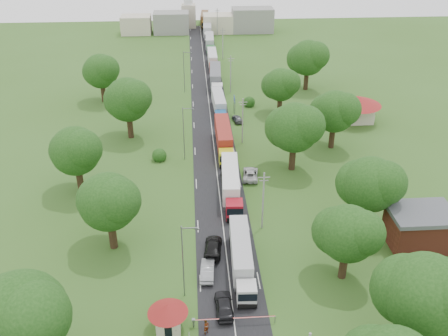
{
  "coord_description": "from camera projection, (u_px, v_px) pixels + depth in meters",
  "views": [
    {
      "loc": [
        -3.9,
        -64.81,
        41.57
      ],
      "look_at": [
        0.95,
        5.69,
        3.0
      ],
      "focal_mm": 40.0,
      "sensor_mm": 36.0,
      "label": 1
    }
  ],
  "objects": [
    {
      "name": "car_lane_rear",
      "position": [
        213.0,
        247.0,
        65.91
      ],
      "size": [
        2.87,
        5.74,
        1.6
      ],
      "primitive_type": "imported",
      "rotation": [
        0.0,
        0.0,
        3.03
      ],
      "color": "black",
      "rests_on": "ground"
    },
    {
      "name": "tree_1",
      "position": [
        425.0,
        294.0,
        48.11
      ],
      "size": [
        9.6,
        9.6,
        12.05
      ],
      "color": "#382616",
      "rests_on": "ground"
    },
    {
      "name": "lamp_1",
      "position": [
        184.0,
        131.0,
        87.06
      ],
      "size": [
        2.03,
        0.22,
        10.0
      ],
      "color": "slate",
      "rests_on": "ground"
    },
    {
      "name": "tree_3",
      "position": [
        370.0,
        184.0,
        67.78
      ],
      "size": [
        8.8,
        8.8,
        11.07
      ],
      "color": "#382616",
      "rests_on": "ground"
    },
    {
      "name": "pedestrian_booth",
      "position": [
        175.0,
        329.0,
        53.32
      ],
      "size": [
        0.86,
        1.0,
        1.8
      ],
      "primitive_type": "imported",
      "rotation": [
        0.0,
        0.0,
        -1.35
      ],
      "color": "gray",
      "rests_on": "ground"
    },
    {
      "name": "pole_1",
      "position": [
        263.0,
        200.0,
        68.86
      ],
      "size": [
        1.6,
        0.24,
        9.0
      ],
      "color": "gray",
      "rests_on": "ground"
    },
    {
      "name": "lamp_2",
      "position": [
        185.0,
        70.0,
        117.71
      ],
      "size": [
        2.03,
        0.22,
        10.0
      ],
      "color": "slate",
      "rests_on": "ground"
    },
    {
      "name": "road",
      "position": [
        214.0,
        146.0,
        94.42
      ],
      "size": [
        8.0,
        200.0,
        0.04
      ],
      "primitive_type": "cube",
      "color": "black",
      "rests_on": "ground"
    },
    {
      "name": "lamp_0",
      "position": [
        184.0,
        258.0,
        56.41
      ],
      "size": [
        2.03,
        0.22,
        10.0
      ],
      "color": "slate",
      "rests_on": "ground"
    },
    {
      "name": "car_verge_far",
      "position": [
        237.0,
        119.0,
        104.27
      ],
      "size": [
        2.25,
        4.2,
        1.36
      ],
      "primitive_type": "imported",
      "rotation": [
        0.0,
        0.0,
        3.31
      ],
      "color": "#4D4F53",
      "rests_on": "ground"
    },
    {
      "name": "house_cream",
      "position": [
        356.0,
        105.0,
        103.24
      ],
      "size": [
        10.08,
        10.08,
        5.8
      ],
      "color": "beige",
      "rests_on": "ground"
    },
    {
      "name": "truck_8",
      "position": [
        205.0,
        19.0,
        181.79
      ],
      "size": [
        3.41,
        15.18,
        4.19
      ],
      "color": "brown",
      "rests_on": "ground"
    },
    {
      "name": "pole_4",
      "position": [
        223.0,
        43.0,
        142.42
      ],
      "size": [
        1.6,
        0.24,
        9.0
      ],
      "color": "gray",
      "rests_on": "ground"
    },
    {
      "name": "tree_11",
      "position": [
        75.0,
        150.0,
        76.64
      ],
      "size": [
        8.8,
        8.8,
        11.07
      ],
      "color": "#382616",
      "rests_on": "ground"
    },
    {
      "name": "tree_7",
      "position": [
        308.0,
        58.0,
        118.52
      ],
      "size": [
        9.6,
        9.6,
        12.05
      ],
      "color": "#382616",
      "rests_on": "ground"
    },
    {
      "name": "tree_6",
      "position": [
        281.0,
        84.0,
        105.42
      ],
      "size": [
        8.0,
        8.0,
        10.1
      ],
      "color": "#382616",
      "rests_on": "ground"
    },
    {
      "name": "truck_4",
      "position": [
        216.0,
        78.0,
        122.71
      ],
      "size": [
        3.26,
        15.58,
        4.31
      ],
      "color": "white",
      "rests_on": "ground"
    },
    {
      "name": "car_verge_near",
      "position": [
        250.0,
        174.0,
        83.39
      ],
      "size": [
        3.15,
        5.64,
        1.49
      ],
      "primitive_type": "imported",
      "rotation": [
        0.0,
        0.0,
        3.01
      ],
      "color": "#B8B8B8",
      "rests_on": "ground"
    },
    {
      "name": "truck_3",
      "position": [
        219.0,
        104.0,
        108.04
      ],
      "size": [
        2.68,
        13.65,
        3.78
      ],
      "color": "#17518A",
      "rests_on": "ground"
    },
    {
      "name": "truck_7",
      "position": [
        207.0,
        30.0,
        166.49
      ],
      "size": [
        3.06,
        15.25,
        4.22
      ],
      "color": "silver",
      "rests_on": "ground"
    },
    {
      "name": "truck_6",
      "position": [
        210.0,
        43.0,
        152.96
      ],
      "size": [
        2.86,
        14.43,
        3.99
      ],
      "color": "#286A34",
      "rests_on": "ground"
    },
    {
      "name": "pole_2",
      "position": [
        243.0,
        120.0,
        93.38
      ],
      "size": [
        1.6,
        0.24,
        9.0
      ],
      "color": "gray",
      "rests_on": "ground"
    },
    {
      "name": "guard_booth",
      "position": [
        168.0,
        314.0,
        53.54
      ],
      "size": [
        4.4,
        4.4,
        3.45
      ],
      "color": "beige",
      "rests_on": "ground"
    },
    {
      "name": "pedestrian_near",
      "position": [
        206.0,
        327.0,
        53.52
      ],
      "size": [
        0.78,
        0.76,
        1.81
      ],
      "primitive_type": "imported",
      "rotation": [
        0.0,
        0.0,
        0.73
      ],
      "color": "gray",
      "rests_on": "ground"
    },
    {
      "name": "house_brick",
      "position": [
        420.0,
        227.0,
        66.69
      ],
      "size": [
        8.6,
        6.6,
        5.2
      ],
      "color": "maroon",
      "rests_on": "ground"
    },
    {
      "name": "car_lane_mid",
      "position": [
        207.0,
        270.0,
        61.9
      ],
      "size": [
        1.99,
        4.79,
        1.54
      ],
      "primitive_type": "imported",
      "rotation": [
        0.0,
        0.0,
        3.06
      ],
      "color": "#95979C",
      "rests_on": "ground"
    },
    {
      "name": "pole_3",
      "position": [
        231.0,
        74.0,
        117.9
      ],
      "size": [
        1.6,
        0.24,
        9.0
      ],
      "color": "gray",
      "rests_on": "ground"
    },
    {
      "name": "tree_9",
      "position": [
        23.0,
        314.0,
        45.82
      ],
      "size": [
        9.6,
        9.6,
        12.05
      ],
      "color": "#382616",
      "rests_on": "ground"
    },
    {
      "name": "ground",
      "position": [
        220.0,
        203.0,
        76.91
      ],
      "size": [
        260.0,
        260.0,
        0.0
      ],
      "primitive_type": "plane",
      "color": "#32551C",
      "rests_on": "ground"
    },
    {
      "name": "distant_town",
      "position": [
        202.0,
        22.0,
        171.6
      ],
      "size": [
        52.0,
        8.0,
        8.0
      ],
      "color": "gray",
      "rests_on": "ground"
    },
    {
      "name": "tree_12",
      "position": [
        128.0,
        99.0,
        94.22
      ],
      "size": [
        9.6,
        9.6,
        12.05
      ],
      "color": "#382616",
      "rests_on": "ground"
    },
    {
      "name": "church",
      "position": [
        189.0,
        12.0,
        177.42
      ],
      "size": [
        5.0,
        5.0,
        12.3
      ],
      "color": "beige",
      "rests_on": "ground"
    },
    {
      "name": "truck_2",
      "position": [
        224.0,
        138.0,
        92.16
      ],
      "size": [
        2.67,
        15.3,
        4.24
      ],
      "color": "gold",
      "rests_on": "ground"
    },
    {
      "name": "truck_0",
      "position": [
        241.0,
        256.0,
        62.25
      ],
      "size": [
        2.74,
        13.86,
        3.84
      ],
      "color": "silver",
      "rests_on": "ground"
    },
    {
      "name": "tree_10",
      "position": [
        108.0,
        201.0,
        63.92
      ],
      "size": [
        8.8,
        8.8,
        11.07
      ],
      "color": "#382616",
      "rests_on": "ground"
    },
    {
      "name": "tree_13",
      "position": [
        101.0,
        71.0,
        111.54
      ],
      "size": [
        8.8,
        8.8,
        11.07
      ],
      "color": "#382616",
      "rests_on": "ground"
    },
    {
      "name": "tree_2",
      "position": [
        347.0,
        233.0,
        58.95
      ],
      "size": [
        8.0,
        8.0,
        10.1
      ],
      "color": "#382616",
      "rests_on": "ground"
    },
    {
      "name": "truck_5",
      "position": [
        212.0,
        59.0,
        137.5
      ],
      "size": [
        2.44,
        13.82,
        3.83
      ],
      "color": "maroon",
      "rests_on": "ground"
    },
    {
      "name": "pole_5",
      "position": [
        217.0,
        22.0,
        166.94
      ],
      "size": [
        1.6,
        0.24,
        9.0
      ],
      "color": "gray",
      "rests_on": "ground"
    },
    {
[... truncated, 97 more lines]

